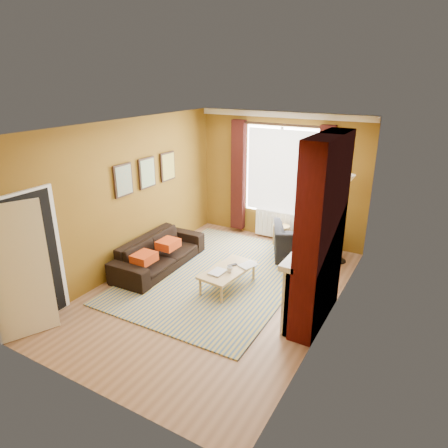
{
  "coord_description": "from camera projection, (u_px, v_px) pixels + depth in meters",
  "views": [
    {
      "loc": [
        3.11,
        -5.22,
        3.52
      ],
      "look_at": [
        0.0,
        0.25,
        1.15
      ],
      "focal_mm": 32.0,
      "sensor_mm": 36.0,
      "label": 1
    }
  ],
  "objects": [
    {
      "name": "room_walls",
      "position": [
        259.0,
        217.0,
        6.36
      ],
      "size": [
        3.82,
        5.54,
        2.83
      ],
      "color": "brown",
      "rests_on": "ground"
    },
    {
      "name": "mug",
      "position": [
        230.0,
        270.0,
        6.76
      ],
      "size": [
        0.14,
        0.14,
        0.1
      ],
      "primitive_type": "imported",
      "rotation": [
        0.0,
        0.0,
        -0.5
      ],
      "color": "#999999",
      "rests_on": "coffee_table"
    },
    {
      "name": "book_b",
      "position": [
        244.0,
        263.0,
        7.08
      ],
      "size": [
        0.34,
        0.39,
        0.02
      ],
      "primitive_type": "imported",
      "rotation": [
        0.0,
        0.0,
        -0.37
      ],
      "color": "#999999",
      "rests_on": "coffee_table"
    },
    {
      "name": "tv_remote",
      "position": [
        233.0,
        265.0,
        7.0
      ],
      "size": [
        0.13,
        0.18,
        0.02
      ],
      "rotation": [
        0.0,
        0.0,
        -0.53
      ],
      "color": "#262628",
      "rests_on": "coffee_table"
    },
    {
      "name": "armchair",
      "position": [
        301.0,
        243.0,
        7.97
      ],
      "size": [
        1.4,
        1.33,
        0.72
      ],
      "primitive_type": "imported",
      "rotation": [
        0.0,
        0.0,
        3.57
      ],
      "color": "black",
      "rests_on": "ground"
    },
    {
      "name": "ground",
      "position": [
        217.0,
        290.0,
        6.93
      ],
      "size": [
        5.5,
        5.5,
        0.0
      ],
      "primitive_type": "plane",
      "color": "brown",
      "rests_on": "ground"
    },
    {
      "name": "floor_lamp",
      "position": [
        347.0,
        194.0,
        7.5
      ],
      "size": [
        0.33,
        0.33,
        1.78
      ],
      "rotation": [
        0.0,
        0.0,
        -0.34
      ],
      "color": "black",
      "rests_on": "ground"
    },
    {
      "name": "sofa",
      "position": [
        159.0,
        253.0,
        7.66
      ],
      "size": [
        0.88,
        2.1,
        0.61
      ],
      "primitive_type": "imported",
      "rotation": [
        0.0,
        0.0,
        1.6
      ],
      "color": "black",
      "rests_on": "ground"
    },
    {
      "name": "book_a",
      "position": [
        212.0,
        270.0,
        6.8
      ],
      "size": [
        0.25,
        0.32,
        0.03
      ],
      "primitive_type": "imported",
      "rotation": [
        0.0,
        0.0,
        -0.07
      ],
      "color": "#999999",
      "rests_on": "coffee_table"
    },
    {
      "name": "striped_rug",
      "position": [
        218.0,
        275.0,
        7.44
      ],
      "size": [
        2.87,
        3.94,
        0.02
      ],
      "rotation": [
        0.0,
        0.0,
        0.01
      ],
      "color": "#315588",
      "rests_on": "ground"
    },
    {
      "name": "wicker_stool",
      "position": [
        281.0,
        235.0,
        8.7
      ],
      "size": [
        0.37,
        0.37,
        0.45
      ],
      "rotation": [
        0.0,
        0.0,
        -0.03
      ],
      "color": "olive",
      "rests_on": "ground"
    },
    {
      "name": "coffee_table",
      "position": [
        228.0,
        271.0,
        6.9
      ],
      "size": [
        0.66,
        1.15,
        0.37
      ],
      "rotation": [
        0.0,
        0.0,
        -0.1
      ],
      "color": "tan",
      "rests_on": "ground"
    }
  ]
}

